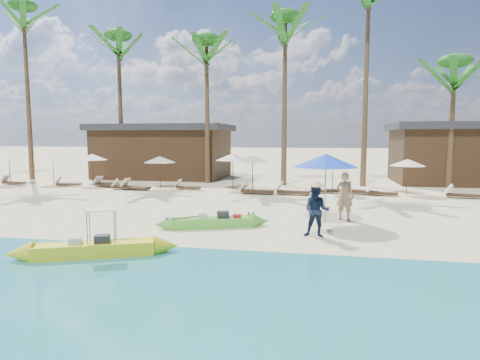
% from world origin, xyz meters
% --- Properties ---
extents(ground, '(240.00, 240.00, 0.00)m').
position_xyz_m(ground, '(0.00, 0.00, 0.00)').
color(ground, beige).
rests_on(ground, ground).
extents(wet_sand_strip, '(240.00, 4.50, 0.01)m').
position_xyz_m(wet_sand_strip, '(0.00, -5.00, 0.00)').
color(wet_sand_strip, tan).
rests_on(wet_sand_strip, ground).
extents(green_canoe, '(4.46, 1.92, 0.59)m').
position_xyz_m(green_canoe, '(0.77, 0.25, 0.20)').
color(green_canoe, '#53BB39').
rests_on(green_canoe, ground).
extents(yellow_canoe, '(4.76, 2.27, 1.31)m').
position_xyz_m(yellow_canoe, '(-1.47, -3.83, 0.21)').
color(yellow_canoe, yellow).
rests_on(yellow_canoe, ground).
extents(tourist, '(0.81, 0.69, 1.90)m').
position_xyz_m(tourist, '(5.52, 2.59, 0.95)').
color(tourist, tan).
rests_on(tourist, ground).
extents(vendor_green, '(0.92, 0.76, 1.74)m').
position_xyz_m(vendor_green, '(4.45, -0.46, 0.87)').
color(vendor_green, '#131F36').
rests_on(vendor_green, ground).
extents(blue_umbrella, '(2.46, 2.46, 2.64)m').
position_xyz_m(blue_umbrella, '(4.75, 1.84, 2.39)').
color(blue_umbrella, '#99999E').
rests_on(blue_umbrella, ground).
extents(resort_parasol_1, '(2.06, 2.06, 2.13)m').
position_xyz_m(resort_parasol_1, '(-16.53, 10.53, 1.92)').
color(resort_parasol_1, '#3D2919').
rests_on(resort_parasol_1, ground).
extents(resort_parasol_2, '(1.96, 1.96, 2.02)m').
position_xyz_m(resort_parasol_2, '(-13.69, 11.31, 1.82)').
color(resort_parasol_2, '#3D2919').
rests_on(resort_parasol_2, ground).
extents(lounger_2_left, '(1.76, 0.64, 0.59)m').
position_xyz_m(lounger_2_left, '(-16.34, 10.53, 0.20)').
color(lounger_2_left, '#3D2919').
rests_on(lounger_2_left, ground).
extents(resort_parasol_3, '(2.09, 2.09, 2.15)m').
position_xyz_m(resort_parasol_3, '(-10.72, 11.40, 1.94)').
color(resort_parasol_3, '#3D2919').
rests_on(resort_parasol_3, ground).
extents(lounger_3_left, '(1.72, 0.94, 0.56)m').
position_xyz_m(lounger_3_left, '(-12.06, 10.44, 0.19)').
color(lounger_3_left, '#3D2919').
rests_on(lounger_3_left, ground).
extents(lounger_3_right, '(1.91, 1.05, 0.62)m').
position_xyz_m(lounger_3_right, '(-9.31, 10.53, 0.21)').
color(lounger_3_right, '#3D2919').
rests_on(lounger_3_right, ground).
extents(resort_parasol_4, '(2.01, 2.01, 2.07)m').
position_xyz_m(resort_parasol_4, '(-5.45, 10.49, 1.86)').
color(resort_parasol_4, '#3D2919').
rests_on(resort_parasol_4, ground).
extents(lounger_4_left, '(1.82, 1.03, 0.59)m').
position_xyz_m(lounger_4_left, '(-7.51, 9.68, 0.20)').
color(lounger_4_left, '#3D2919').
rests_on(lounger_4_left, ground).
extents(lounger_4_right, '(1.93, 0.86, 0.63)m').
position_xyz_m(lounger_4_right, '(-6.72, 9.44, 0.21)').
color(lounger_4_right, '#3D2919').
rests_on(lounger_4_right, ground).
extents(resort_parasol_5, '(2.20, 2.20, 2.26)m').
position_xyz_m(resort_parasol_5, '(-0.81, 11.12, 2.04)').
color(resort_parasol_5, '#3D2919').
rests_on(resort_parasol_5, ground).
extents(lounger_5_left, '(1.62, 0.51, 0.55)m').
position_xyz_m(lounger_5_left, '(-3.63, 10.33, 0.18)').
color(lounger_5_left, '#3D2919').
rests_on(lounger_5_left, ground).
extents(resort_parasol_6, '(2.15, 2.15, 2.21)m').
position_xyz_m(resort_parasol_6, '(0.57, 10.32, 1.99)').
color(resort_parasol_6, '#3D2919').
rests_on(resort_parasol_6, ground).
extents(lounger_6_left, '(2.00, 0.75, 0.67)m').
position_xyz_m(lounger_6_left, '(0.92, 9.17, 0.22)').
color(lounger_6_left, '#3D2919').
rests_on(lounger_6_left, ground).
extents(lounger_6_right, '(1.98, 0.81, 0.65)m').
position_xyz_m(lounger_6_right, '(2.97, 9.24, 0.22)').
color(lounger_6_right, '#3D2919').
rests_on(lounger_6_right, ground).
extents(resort_parasol_7, '(1.82, 1.82, 1.87)m').
position_xyz_m(resort_parasol_7, '(5.30, 9.96, 1.69)').
color(resort_parasol_7, '#3D2919').
rests_on(resort_parasol_7, ground).
extents(lounger_7_left, '(1.86, 1.02, 0.60)m').
position_xyz_m(lounger_7_left, '(4.72, 10.27, 0.20)').
color(lounger_7_left, '#3D2919').
rests_on(lounger_7_left, ground).
extents(lounger_7_right, '(2.08, 1.23, 0.67)m').
position_xyz_m(lounger_7_right, '(6.81, 10.24, 0.23)').
color(lounger_7_right, '#3D2919').
rests_on(lounger_7_right, ground).
extents(resort_parasol_8, '(1.97, 1.97, 2.03)m').
position_xyz_m(resort_parasol_8, '(9.48, 10.67, 1.83)').
color(resort_parasol_8, '#3D2919').
rests_on(resort_parasol_8, ground).
extents(lounger_8_left, '(1.69, 0.59, 0.57)m').
position_xyz_m(lounger_8_left, '(7.94, 9.88, 0.19)').
color(lounger_8_left, '#3D2919').
rests_on(lounger_8_left, ground).
extents(lounger_9_left, '(1.96, 0.90, 0.64)m').
position_xyz_m(lounger_9_left, '(12.11, 9.74, 0.21)').
color(lounger_9_left, '#3D2919').
rests_on(lounger_9_left, ground).
extents(palm_1, '(2.08, 2.08, 13.60)m').
position_xyz_m(palm_1, '(-17.59, 14.06, 10.82)').
color(palm_1, brown).
rests_on(palm_1, ground).
extents(palm_2, '(2.08, 2.08, 11.33)m').
position_xyz_m(palm_2, '(-10.45, 15.08, 9.18)').
color(palm_2, brown).
rests_on(palm_2, ground).
extents(palm_3, '(2.08, 2.08, 10.52)m').
position_xyz_m(palm_3, '(-3.36, 14.27, 8.58)').
color(palm_3, brown).
rests_on(palm_3, ground).
extents(palm_4, '(2.08, 2.08, 11.70)m').
position_xyz_m(palm_4, '(2.15, 14.01, 9.45)').
color(palm_4, brown).
rests_on(palm_4, ground).
extents(palm_5, '(2.08, 2.08, 13.60)m').
position_xyz_m(palm_5, '(7.45, 14.38, 10.82)').
color(palm_5, brown).
rests_on(palm_5, ground).
extents(palm_6, '(2.08, 2.08, 8.51)m').
position_xyz_m(palm_6, '(12.84, 14.52, 7.05)').
color(palm_6, brown).
rests_on(palm_6, ground).
extents(pavilion_west, '(10.80, 6.60, 4.30)m').
position_xyz_m(pavilion_west, '(-8.00, 17.50, 2.19)').
color(pavilion_west, '#3D2919').
rests_on(pavilion_west, ground).
extents(pavilion_east, '(8.80, 6.60, 4.30)m').
position_xyz_m(pavilion_east, '(14.00, 17.50, 2.20)').
color(pavilion_east, '#3D2919').
rests_on(pavilion_east, ground).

